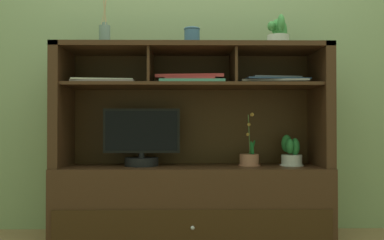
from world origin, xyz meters
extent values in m
cube|color=#97714D|center=(0.00, 0.00, -0.01)|extent=(6.00, 6.00, 0.02)
cube|color=#89A06F|center=(0.00, 0.26, 1.40)|extent=(6.00, 0.02, 2.80)
cube|color=#3E2515|center=(0.00, 0.00, 0.23)|extent=(1.70, 0.46, 0.46)
cube|color=#35210E|center=(0.00, -0.24, 0.12)|extent=(1.63, 0.01, 0.20)
sphere|color=silver|center=(0.00, -0.25, 0.12)|extent=(0.02, 0.02, 0.02)
cube|color=#3E2515|center=(-0.82, 0.00, 0.84)|extent=(0.06, 0.42, 0.76)
cube|color=#3E2515|center=(0.82, 0.00, 0.84)|extent=(0.06, 0.42, 0.76)
cube|color=#35210E|center=(0.00, 0.20, 0.82)|extent=(1.64, 0.02, 0.73)
cube|color=#3E2515|center=(0.00, 0.00, 1.20)|extent=(1.70, 0.42, 0.03)
cube|color=#3E2515|center=(0.00, 0.00, 0.97)|extent=(1.58, 0.38, 0.02)
cube|color=#3E2515|center=(-0.26, 0.00, 1.08)|extent=(0.02, 0.36, 0.21)
cube|color=#3E2515|center=(0.26, 0.00, 1.08)|extent=(0.02, 0.36, 0.21)
cylinder|color=black|center=(-0.32, 0.01, 0.48)|extent=(0.21, 0.21, 0.05)
cylinder|color=black|center=(-0.32, 0.01, 0.52)|extent=(0.04, 0.04, 0.03)
cube|color=black|center=(-0.32, 0.01, 0.68)|extent=(0.49, 0.03, 0.28)
cube|color=black|center=(-0.32, -0.01, 0.68)|extent=(0.46, 0.00, 0.25)
cylinder|color=#AE6C53|center=(0.37, 0.02, 0.49)|extent=(0.12, 0.12, 0.07)
cylinder|color=#AE6C53|center=(0.37, 0.02, 0.46)|extent=(0.14, 0.14, 0.01)
cylinder|color=#4C6B38|center=(0.37, 0.02, 0.66)|extent=(0.02, 0.03, 0.25)
sphere|color=#B98738|center=(0.35, 0.00, 0.66)|extent=(0.02, 0.02, 0.02)
sphere|color=#B98738|center=(0.36, 0.01, 0.72)|extent=(0.02, 0.02, 0.02)
sphere|color=#B98738|center=(0.38, 0.00, 0.78)|extent=(0.02, 0.02, 0.02)
ellipsoid|color=#1A692E|center=(0.38, 0.01, 0.56)|extent=(0.04, 0.05, 0.11)
ellipsoid|color=#1A692E|center=(0.38, 0.02, 0.56)|extent=(0.06, 0.08, 0.13)
cylinder|color=silver|center=(0.64, 0.01, 0.49)|extent=(0.13, 0.13, 0.07)
cylinder|color=silver|center=(0.64, 0.01, 0.46)|extent=(0.15, 0.15, 0.01)
ellipsoid|color=#267236|center=(0.66, 0.00, 0.58)|extent=(0.06, 0.07, 0.11)
ellipsoid|color=#267236|center=(0.61, 0.04, 0.60)|extent=(0.07, 0.06, 0.11)
ellipsoid|color=#267236|center=(0.62, -0.01, 0.58)|extent=(0.06, 0.08, 0.10)
cube|color=#395383|center=(0.53, 0.02, 0.98)|extent=(0.35, 0.22, 0.01)
cube|color=beige|center=(0.53, 0.04, 0.99)|extent=(0.44, 0.32, 0.01)
cube|color=#314B77|center=(0.52, 0.02, 1.01)|extent=(0.43, 0.32, 0.01)
cube|color=slate|center=(0.52, 0.02, 1.02)|extent=(0.33, 0.26, 0.01)
cube|color=#3F8170|center=(0.00, -0.06, 0.98)|extent=(0.40, 0.27, 0.02)
cube|color=#A13134|center=(0.00, -0.05, 1.00)|extent=(0.33, 0.28, 0.01)
cube|color=#A02F2F|center=(-0.01, -0.06, 1.02)|extent=(0.43, 0.23, 0.02)
cube|color=gray|center=(-0.55, -0.04, 0.98)|extent=(0.38, 0.24, 0.02)
cube|color=beige|center=(-0.56, -0.03, 1.00)|extent=(0.39, 0.28, 0.01)
cylinder|color=slate|center=(-0.55, -0.02, 1.28)|extent=(0.07, 0.07, 0.13)
cylinder|color=slate|center=(-0.55, -0.02, 1.35)|extent=(0.03, 0.03, 0.02)
cylinder|color=tan|center=(-0.55, -0.02, 1.45)|extent=(0.00, 0.03, 0.21)
cylinder|color=tan|center=(-0.55, -0.01, 1.45)|extent=(0.03, 0.01, 0.20)
cylinder|color=tan|center=(-0.56, -0.01, 1.45)|extent=(0.03, 0.04, 0.20)
cylinder|color=tan|center=(-0.56, -0.02, 1.45)|extent=(0.03, 0.04, 0.20)
cylinder|color=tan|center=(-0.55, -0.02, 1.45)|extent=(0.03, 0.01, 0.21)
cylinder|color=silver|center=(0.55, 0.01, 1.25)|extent=(0.14, 0.14, 0.08)
cylinder|color=silver|center=(0.55, 0.01, 1.22)|extent=(0.16, 0.16, 0.01)
ellipsoid|color=#418F45|center=(0.58, 0.01, 1.32)|extent=(0.06, 0.08, 0.14)
ellipsoid|color=#418F45|center=(0.55, 0.03, 1.35)|extent=(0.08, 0.08, 0.11)
ellipsoid|color=#418F45|center=(0.51, 0.00, 1.35)|extent=(0.05, 0.06, 0.06)
ellipsoid|color=#418F45|center=(0.56, -0.03, 1.36)|extent=(0.05, 0.07, 0.11)
cylinder|color=#3A6086|center=(0.00, -0.01, 1.27)|extent=(0.10, 0.10, 0.10)
torus|color=#3A6086|center=(0.00, -0.01, 1.33)|extent=(0.10, 0.10, 0.01)
camera|label=1|loc=(-0.04, -2.78, 0.71)|focal=40.98mm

